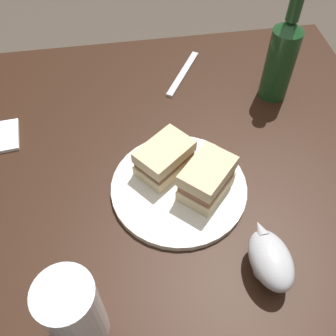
{
  "coord_description": "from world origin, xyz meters",
  "views": [
    {
      "loc": [
        0.06,
        0.49,
        1.36
      ],
      "look_at": [
        -0.02,
        0.03,
        0.76
      ],
      "focal_mm": 41.67,
      "sensor_mm": 36.0,
      "label": 1
    }
  ],
  "objects_px": {
    "plate": "(179,188)",
    "pint_glass": "(75,315)",
    "sandwich_half_right": "(165,158)",
    "sandwich_half_left": "(207,179)",
    "fork": "(183,74)",
    "gravy_boat": "(270,259)",
    "cider_bottle": "(281,57)"
  },
  "relations": [
    {
      "from": "sandwich_half_right",
      "to": "fork",
      "type": "relative_size",
      "value": 0.71
    },
    {
      "from": "plate",
      "to": "sandwich_half_right",
      "type": "xyz_separation_m",
      "value": [
        0.02,
        -0.05,
        0.04
      ]
    },
    {
      "from": "sandwich_half_left",
      "to": "fork",
      "type": "bearing_deg",
      "value": -93.55
    },
    {
      "from": "pint_glass",
      "to": "cider_bottle",
      "type": "height_order",
      "value": "cider_bottle"
    },
    {
      "from": "sandwich_half_right",
      "to": "plate",
      "type": "bearing_deg",
      "value": 113.71
    },
    {
      "from": "sandwich_half_right",
      "to": "fork",
      "type": "xyz_separation_m",
      "value": [
        -0.09,
        -0.29,
        -0.04
      ]
    },
    {
      "from": "cider_bottle",
      "to": "sandwich_half_left",
      "type": "bearing_deg",
      "value": 49.62
    },
    {
      "from": "plate",
      "to": "gravy_boat",
      "type": "bearing_deg",
      "value": 122.15
    },
    {
      "from": "sandwich_half_left",
      "to": "sandwich_half_right",
      "type": "relative_size",
      "value": 0.96
    },
    {
      "from": "plate",
      "to": "fork",
      "type": "bearing_deg",
      "value": -101.64
    },
    {
      "from": "sandwich_half_left",
      "to": "sandwich_half_right",
      "type": "distance_m",
      "value": 0.09
    },
    {
      "from": "plate",
      "to": "pint_glass",
      "type": "relative_size",
      "value": 1.74
    },
    {
      "from": "pint_glass",
      "to": "fork",
      "type": "height_order",
      "value": "pint_glass"
    },
    {
      "from": "fork",
      "to": "pint_glass",
      "type": "bearing_deg",
      "value": -172.76
    },
    {
      "from": "plate",
      "to": "sandwich_half_right",
      "type": "relative_size",
      "value": 2.06
    },
    {
      "from": "pint_glass",
      "to": "fork",
      "type": "bearing_deg",
      "value": -114.47
    },
    {
      "from": "plate",
      "to": "sandwich_half_right",
      "type": "bearing_deg",
      "value": -66.29
    },
    {
      "from": "pint_glass",
      "to": "fork",
      "type": "xyz_separation_m",
      "value": [
        -0.26,
        -0.57,
        -0.06
      ]
    },
    {
      "from": "sandwich_half_right",
      "to": "pint_glass",
      "type": "height_order",
      "value": "pint_glass"
    },
    {
      "from": "gravy_boat",
      "to": "cider_bottle",
      "type": "relative_size",
      "value": 0.48
    },
    {
      "from": "sandwich_half_left",
      "to": "cider_bottle",
      "type": "bearing_deg",
      "value": -130.38
    },
    {
      "from": "sandwich_half_left",
      "to": "gravy_boat",
      "type": "height_order",
      "value": "sandwich_half_left"
    },
    {
      "from": "plate",
      "to": "sandwich_half_left",
      "type": "distance_m",
      "value": 0.07
    },
    {
      "from": "plate",
      "to": "pint_glass",
      "type": "xyz_separation_m",
      "value": [
        0.19,
        0.23,
        0.06
      ]
    },
    {
      "from": "pint_glass",
      "to": "gravy_boat",
      "type": "bearing_deg",
      "value": -171.19
    },
    {
      "from": "sandwich_half_right",
      "to": "cider_bottle",
      "type": "distance_m",
      "value": 0.35
    },
    {
      "from": "sandwich_half_right",
      "to": "cider_bottle",
      "type": "relative_size",
      "value": 0.5
    },
    {
      "from": "sandwich_half_left",
      "to": "pint_glass",
      "type": "height_order",
      "value": "pint_glass"
    },
    {
      "from": "plate",
      "to": "fork",
      "type": "relative_size",
      "value": 1.46
    },
    {
      "from": "pint_glass",
      "to": "plate",
      "type": "bearing_deg",
      "value": -129.38
    },
    {
      "from": "gravy_boat",
      "to": "fork",
      "type": "bearing_deg",
      "value": -85.02
    },
    {
      "from": "fork",
      "to": "plate",
      "type": "bearing_deg",
      "value": -159.93
    }
  ]
}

